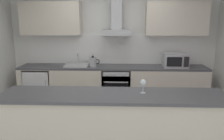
{
  "coord_description": "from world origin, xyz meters",
  "views": [
    {
      "loc": [
        0.18,
        -3.47,
        1.88
      ],
      "look_at": [
        0.03,
        0.36,
        1.05
      ],
      "focal_mm": 37.11,
      "sensor_mm": 36.0,
      "label": 1
    }
  ],
  "objects": [
    {
      "name": "backsplash_tile",
      "position": [
        0.0,
        1.73,
        1.23
      ],
      "size": [
        3.88,
        0.02,
        0.66
      ],
      "primitive_type": "cube",
      "color": "white"
    },
    {
      "name": "microwave",
      "position": [
        1.32,
        1.37,
        1.05
      ],
      "size": [
        0.5,
        0.38,
        0.3
      ],
      "color": "#B7BABC",
      "rests_on": "counter_back"
    },
    {
      "name": "counter_island",
      "position": [
        0.09,
        -0.71,
        0.49
      ],
      "size": [
        2.84,
        0.64,
        0.98
      ],
      "color": "beige",
      "rests_on": "ground"
    },
    {
      "name": "counter_back",
      "position": [
        0.0,
        1.43,
        0.45
      ],
      "size": [
        4.01,
        0.6,
        0.9
      ],
      "color": "beige",
      "rests_on": "ground"
    },
    {
      "name": "wine_glass",
      "position": [
        0.46,
        -0.66,
        1.1
      ],
      "size": [
        0.08,
        0.08,
        0.18
      ],
      "color": "silver",
      "rests_on": "counter_island"
    },
    {
      "name": "ground",
      "position": [
        0.0,
        0.0,
        -0.01
      ],
      "size": [
        5.56,
        4.49,
        0.02
      ],
      "primitive_type": "cube",
      "color": "gray"
    },
    {
      "name": "range_hood",
      "position": [
        0.08,
        1.53,
        1.79
      ],
      "size": [
        0.62,
        0.45,
        0.72
      ],
      "color": "#B7BABC"
    },
    {
      "name": "upper_cabinets",
      "position": [
        -0.0,
        1.58,
        1.91
      ],
      "size": [
        3.96,
        0.32,
        0.7
      ],
      "color": "beige"
    },
    {
      "name": "sink",
      "position": [
        -0.77,
        1.41,
        0.93
      ],
      "size": [
        0.5,
        0.4,
        0.26
      ],
      "color": "silver",
      "rests_on": "counter_back"
    },
    {
      "name": "wall_back",
      "position": [
        0.0,
        1.81,
        1.3
      ],
      "size": [
        5.56,
        0.12,
        2.6
      ],
      "primitive_type": "cube",
      "color": "white",
      "rests_on": "ground"
    },
    {
      "name": "kettle",
      "position": [
        -0.42,
        1.37,
        1.01
      ],
      "size": [
        0.29,
        0.15,
        0.24
      ],
      "color": "#B7BABC",
      "rests_on": "counter_back"
    },
    {
      "name": "refrigerator",
      "position": [
        -1.6,
        1.4,
        0.43
      ],
      "size": [
        0.58,
        0.6,
        0.85
      ],
      "color": "white",
      "rests_on": "ground"
    },
    {
      "name": "oven",
      "position": [
        0.08,
        1.4,
        0.46
      ],
      "size": [
        0.6,
        0.62,
        0.8
      ],
      "color": "slate",
      "rests_on": "ground"
    }
  ]
}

